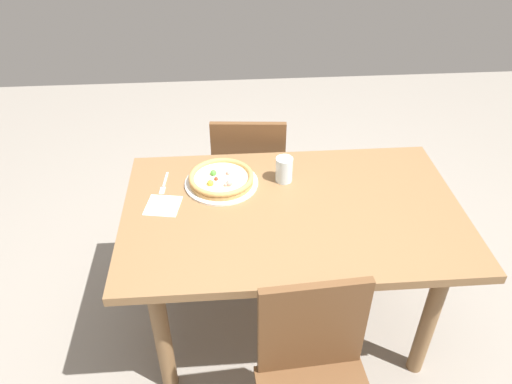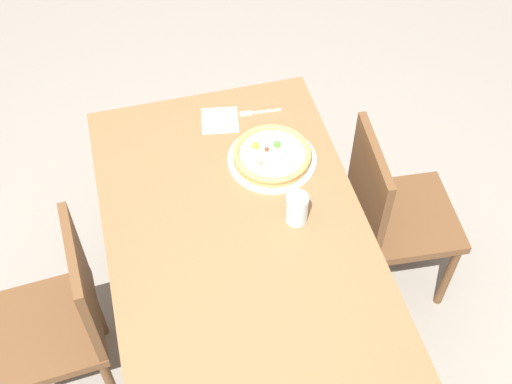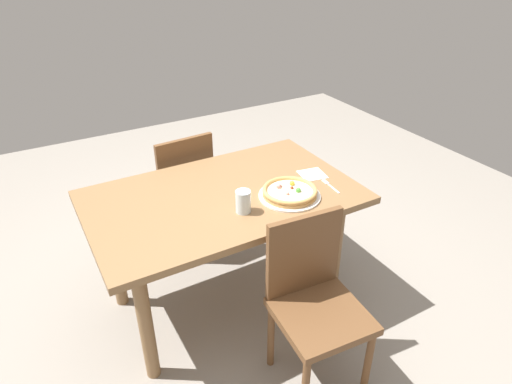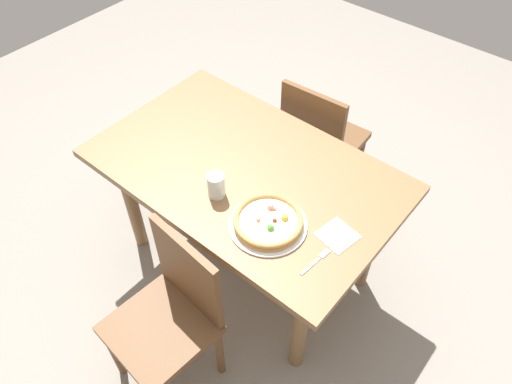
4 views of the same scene
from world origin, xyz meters
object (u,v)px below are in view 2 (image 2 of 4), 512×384
object	(u,v)px
chair_near	(391,212)
chair_far	(60,319)
drinking_glass	(297,209)
pizza	(272,155)
dining_table	(239,252)
plate	(272,159)
fork	(257,112)
napkin	(220,120)

from	to	relation	value
chair_near	chair_far	bearing A→B (deg)	-78.69
drinking_glass	pizza	bearing A→B (deg)	1.82
dining_table	chair_near	size ratio (longest dim) A/B	1.64
chair_near	pizza	bearing A→B (deg)	-103.39
chair_near	plate	xyz separation A→B (m)	(0.15, 0.46, 0.28)
chair_near	chair_far	distance (m)	1.32
chair_near	chair_far	size ratio (longest dim) A/B	1.00
fork	chair_far	bearing A→B (deg)	38.18
chair_near	plate	size ratio (longest dim) A/B	2.64
chair_far	napkin	distance (m)	0.94
dining_table	chair_far	size ratio (longest dim) A/B	1.64
dining_table	drinking_glass	xyz separation A→B (m)	(0.01, -0.21, 0.16)
drinking_glass	napkin	size ratio (longest dim) A/B	0.83
napkin	chair_near	bearing A→B (deg)	-123.77
dining_table	drinking_glass	bearing A→B (deg)	-86.15
chair_far	fork	size ratio (longest dim) A/B	5.23
chair_near	drinking_glass	size ratio (longest dim) A/B	7.45
chair_near	fork	bearing A→B (deg)	-127.37
dining_table	drinking_glass	size ratio (longest dim) A/B	12.26
dining_table	fork	xyz separation A→B (m)	(0.55, -0.21, 0.11)
chair_near	drinking_glass	bearing A→B (deg)	-68.95
plate	pizza	xyz separation A→B (m)	(0.00, 0.00, 0.03)
chair_near	napkin	xyz separation A→B (m)	(0.40, 0.60, 0.28)
pizza	napkin	bearing A→B (deg)	29.39
fork	drinking_glass	distance (m)	0.54
plate	drinking_glass	size ratio (longest dim) A/B	2.82
chair_near	drinking_glass	distance (m)	0.58
plate	fork	xyz separation A→B (m)	(0.26, -0.01, -0.00)
napkin	dining_table	bearing A→B (deg)	174.07
plate	napkin	size ratio (longest dim) A/B	2.34
chair_near	plate	world-z (taller)	chair_near
chair_far	pizza	size ratio (longest dim) A/B	2.98
chair_far	drinking_glass	world-z (taller)	same
pizza	plate	bearing A→B (deg)	-109.00
dining_table	chair_near	xyz separation A→B (m)	(0.14, -0.66, -0.17)
plate	chair_far	bearing A→B (deg)	109.34
dining_table	chair_near	distance (m)	0.69
chair_far	pizza	distance (m)	0.95
chair_far	pizza	xyz separation A→B (m)	(0.30, -0.85, 0.31)
chair_far	drinking_glass	distance (m)	0.92
chair_far	drinking_glass	size ratio (longest dim) A/B	7.45
napkin	drinking_glass	bearing A→B (deg)	-164.28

